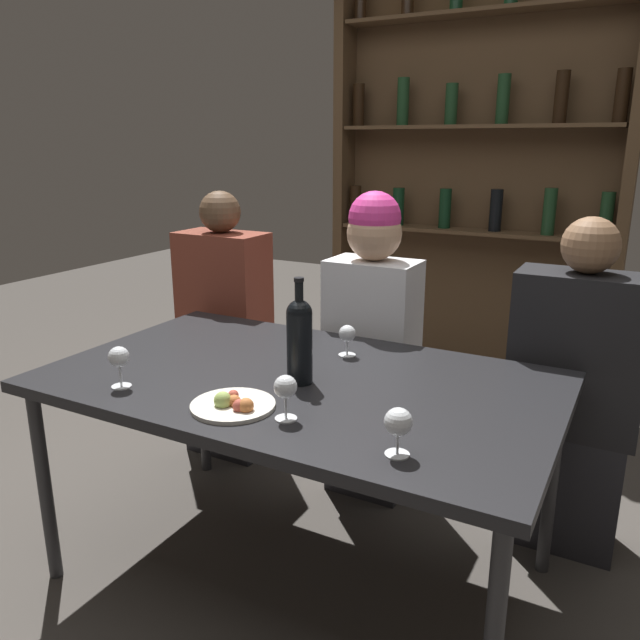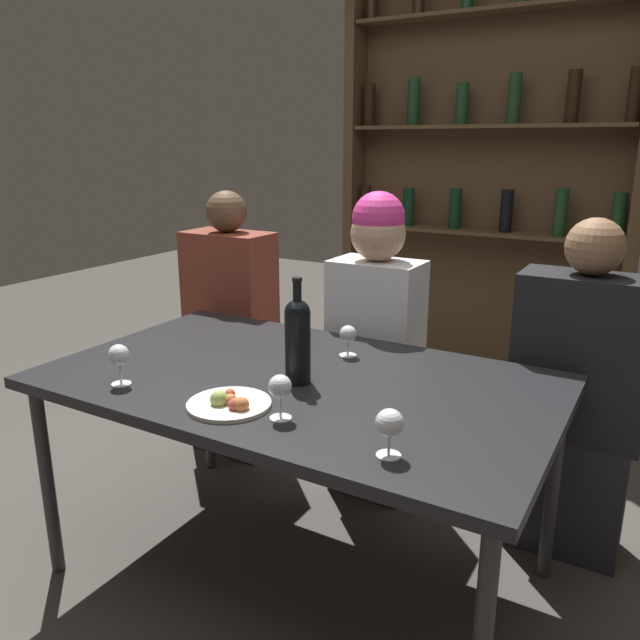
{
  "view_description": "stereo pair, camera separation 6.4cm",
  "coord_description": "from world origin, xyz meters",
  "px_view_note": "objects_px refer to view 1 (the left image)",
  "views": [
    {
      "loc": [
        0.93,
        -1.59,
        1.44
      ],
      "look_at": [
        0.0,
        0.14,
        0.88
      ],
      "focal_mm": 35.0,
      "sensor_mm": 36.0,
      "label": 1
    },
    {
      "loc": [
        0.99,
        -1.55,
        1.44
      ],
      "look_at": [
        0.0,
        0.14,
        0.88
      ],
      "focal_mm": 35.0,
      "sensor_mm": 36.0,
      "label": 2
    }
  ],
  "objects_px": {
    "wine_glass_2": "(347,335)",
    "seated_person_center": "(372,348)",
    "seated_person_left": "(225,335)",
    "wine_bottle": "(299,337)",
    "wine_glass_0": "(119,359)",
    "wine_glass_1": "(398,423)",
    "wine_glass_3": "(285,389)",
    "food_plate_0": "(233,404)",
    "seated_person_right": "(572,400)"
  },
  "relations": [
    {
      "from": "wine_glass_1",
      "to": "wine_glass_3",
      "type": "height_order",
      "value": "wine_glass_3"
    },
    {
      "from": "seated_person_right",
      "to": "food_plate_0",
      "type": "bearing_deg",
      "value": -130.57
    },
    {
      "from": "seated_person_left",
      "to": "seated_person_center",
      "type": "bearing_deg",
      "value": 0.0
    },
    {
      "from": "wine_bottle",
      "to": "wine_glass_3",
      "type": "distance_m",
      "value": 0.27
    },
    {
      "from": "wine_glass_1",
      "to": "food_plate_0",
      "type": "bearing_deg",
      "value": 176.05
    },
    {
      "from": "food_plate_0",
      "to": "wine_bottle",
      "type": "bearing_deg",
      "value": 75.8
    },
    {
      "from": "wine_bottle",
      "to": "seated_person_left",
      "type": "distance_m",
      "value": 1.07
    },
    {
      "from": "wine_glass_1",
      "to": "seated_person_left",
      "type": "relative_size",
      "value": 0.1
    },
    {
      "from": "wine_glass_1",
      "to": "seated_person_left",
      "type": "bearing_deg",
      "value": 141.92
    },
    {
      "from": "wine_bottle",
      "to": "wine_glass_1",
      "type": "height_order",
      "value": "wine_bottle"
    },
    {
      "from": "wine_bottle",
      "to": "seated_person_center",
      "type": "xyz_separation_m",
      "value": [
        -0.05,
        0.66,
        -0.24
      ]
    },
    {
      "from": "wine_bottle",
      "to": "wine_glass_1",
      "type": "distance_m",
      "value": 0.53
    },
    {
      "from": "food_plate_0",
      "to": "seated_person_left",
      "type": "relative_size",
      "value": 0.19
    },
    {
      "from": "wine_glass_0",
      "to": "seated_person_center",
      "type": "distance_m",
      "value": 1.05
    },
    {
      "from": "wine_bottle",
      "to": "wine_glass_3",
      "type": "bearing_deg",
      "value": -67.95
    },
    {
      "from": "wine_glass_1",
      "to": "seated_person_right",
      "type": "height_order",
      "value": "seated_person_right"
    },
    {
      "from": "seated_person_left",
      "to": "seated_person_center",
      "type": "relative_size",
      "value": 0.98
    },
    {
      "from": "food_plate_0",
      "to": "seated_person_right",
      "type": "height_order",
      "value": "seated_person_right"
    },
    {
      "from": "wine_bottle",
      "to": "seated_person_left",
      "type": "height_order",
      "value": "seated_person_left"
    },
    {
      "from": "seated_person_right",
      "to": "wine_glass_1",
      "type": "bearing_deg",
      "value": -106.8
    },
    {
      "from": "wine_glass_0",
      "to": "seated_person_left",
      "type": "bearing_deg",
      "value": 109.03
    },
    {
      "from": "wine_glass_1",
      "to": "wine_glass_2",
      "type": "height_order",
      "value": "wine_glass_1"
    },
    {
      "from": "wine_glass_3",
      "to": "seated_person_right",
      "type": "xyz_separation_m",
      "value": [
        0.62,
        0.91,
        -0.25
      ]
    },
    {
      "from": "wine_glass_1",
      "to": "seated_person_left",
      "type": "distance_m",
      "value": 1.56
    },
    {
      "from": "food_plate_0",
      "to": "seated_person_center",
      "type": "bearing_deg",
      "value": 89.0
    },
    {
      "from": "wine_glass_3",
      "to": "seated_person_center",
      "type": "xyz_separation_m",
      "value": [
        -0.15,
        0.91,
        -0.18
      ]
    },
    {
      "from": "wine_glass_0",
      "to": "wine_glass_1",
      "type": "xyz_separation_m",
      "value": [
        0.89,
        -0.0,
        -0.01
      ]
    },
    {
      "from": "wine_bottle",
      "to": "wine_glass_0",
      "type": "relative_size",
      "value": 2.57
    },
    {
      "from": "seated_person_center",
      "to": "wine_glass_2",
      "type": "bearing_deg",
      "value": -79.7
    },
    {
      "from": "wine_glass_3",
      "to": "seated_person_right",
      "type": "height_order",
      "value": "seated_person_right"
    },
    {
      "from": "wine_glass_0",
      "to": "seated_person_center",
      "type": "relative_size",
      "value": 0.1
    },
    {
      "from": "wine_glass_3",
      "to": "seated_person_center",
      "type": "distance_m",
      "value": 0.94
    },
    {
      "from": "food_plate_0",
      "to": "seated_person_center",
      "type": "xyz_separation_m",
      "value": [
        0.02,
        0.92,
        -0.11
      ]
    },
    {
      "from": "wine_glass_3",
      "to": "wine_bottle",
      "type": "bearing_deg",
      "value": 112.05
    },
    {
      "from": "wine_glass_0",
      "to": "seated_person_right",
      "type": "bearing_deg",
      "value": 38.92
    },
    {
      "from": "seated_person_center",
      "to": "wine_glass_1",
      "type": "bearing_deg",
      "value": -63.14
    },
    {
      "from": "wine_glass_2",
      "to": "seated_person_left",
      "type": "bearing_deg",
      "value": 155.28
    },
    {
      "from": "wine_glass_1",
      "to": "seated_person_right",
      "type": "xyz_separation_m",
      "value": [
        0.29,
        0.95,
        -0.25
      ]
    },
    {
      "from": "wine_glass_2",
      "to": "seated_person_center",
      "type": "height_order",
      "value": "seated_person_center"
    },
    {
      "from": "wine_glass_1",
      "to": "wine_glass_0",
      "type": "bearing_deg",
      "value": 179.81
    },
    {
      "from": "wine_glass_1",
      "to": "food_plate_0",
      "type": "distance_m",
      "value": 0.5
    },
    {
      "from": "wine_glass_2",
      "to": "food_plate_0",
      "type": "height_order",
      "value": "wine_glass_2"
    },
    {
      "from": "wine_glass_2",
      "to": "wine_glass_3",
      "type": "distance_m",
      "value": 0.55
    },
    {
      "from": "wine_glass_3",
      "to": "seated_person_center",
      "type": "height_order",
      "value": "seated_person_center"
    },
    {
      "from": "wine_glass_1",
      "to": "wine_glass_2",
      "type": "distance_m",
      "value": 0.72
    },
    {
      "from": "seated_person_left",
      "to": "seated_person_center",
      "type": "height_order",
      "value": "seated_person_center"
    },
    {
      "from": "seated_person_center",
      "to": "wine_bottle",
      "type": "bearing_deg",
      "value": -85.78
    },
    {
      "from": "wine_glass_1",
      "to": "seated_person_center",
      "type": "xyz_separation_m",
      "value": [
        -0.48,
        0.95,
        -0.18
      ]
    },
    {
      "from": "wine_glass_2",
      "to": "seated_person_right",
      "type": "bearing_deg",
      "value": 27.66
    },
    {
      "from": "wine_glass_0",
      "to": "seated_person_left",
      "type": "relative_size",
      "value": 0.1
    }
  ]
}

